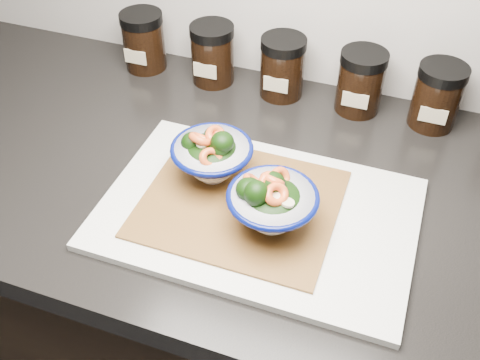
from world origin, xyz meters
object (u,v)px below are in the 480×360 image
(spice_jar_b, at_px, (213,54))
(spice_jar_e, at_px, (437,96))
(cutting_board, at_px, (258,213))
(spice_jar_d, at_px, (361,82))
(bowl_right, at_px, (271,203))
(spice_jar_c, at_px, (282,67))
(bowl_left, at_px, (212,155))
(spice_jar_a, at_px, (144,41))

(spice_jar_b, height_order, spice_jar_e, same)
(cutting_board, distance_m, spice_jar_d, 0.33)
(cutting_board, height_order, spice_jar_d, spice_jar_d)
(bowl_right, relative_size, spice_jar_c, 1.12)
(bowl_left, bearing_deg, spice_jar_b, 111.69)
(spice_jar_d, bearing_deg, bowl_right, -99.63)
(spice_jar_b, distance_m, spice_jar_c, 0.14)
(spice_jar_b, relative_size, spice_jar_c, 1.00)
(bowl_left, height_order, spice_jar_a, spice_jar_a)
(spice_jar_a, bearing_deg, spice_jar_c, 0.00)
(bowl_right, bearing_deg, spice_jar_c, 104.14)
(bowl_left, xyz_separation_m, spice_jar_b, (-0.11, 0.27, 0.00))
(bowl_right, distance_m, spice_jar_b, 0.40)
(spice_jar_c, height_order, spice_jar_d, same)
(spice_jar_b, bearing_deg, bowl_right, -56.78)
(bowl_right, bearing_deg, spice_jar_a, 137.19)
(cutting_board, height_order, spice_jar_a, spice_jar_a)
(cutting_board, bearing_deg, spice_jar_d, 75.32)
(cutting_board, relative_size, spice_jar_c, 3.98)
(spice_jar_a, bearing_deg, bowl_right, -42.81)
(spice_jar_e, bearing_deg, spice_jar_a, 180.00)
(cutting_board, xyz_separation_m, spice_jar_b, (-0.20, 0.32, 0.05))
(bowl_left, relative_size, bowl_right, 0.98)
(cutting_board, height_order, spice_jar_e, spice_jar_e)
(spice_jar_a, bearing_deg, bowl_left, -47.16)
(bowl_right, bearing_deg, cutting_board, 139.70)
(bowl_right, relative_size, spice_jar_a, 1.12)
(bowl_left, distance_m, spice_jar_b, 0.29)
(bowl_left, height_order, spice_jar_d, spice_jar_d)
(cutting_board, bearing_deg, bowl_left, 152.77)
(spice_jar_b, height_order, spice_jar_d, same)
(spice_jar_a, height_order, spice_jar_c, same)
(bowl_left, xyz_separation_m, spice_jar_e, (0.30, 0.27, 0.00))
(spice_jar_a, relative_size, spice_jar_c, 1.00)
(spice_jar_e, bearing_deg, spice_jar_c, 180.00)
(spice_jar_a, xyz_separation_m, spice_jar_e, (0.55, 0.00, 0.00))
(bowl_right, relative_size, spice_jar_e, 1.12)
(bowl_right, xyz_separation_m, spice_jar_c, (-0.08, 0.34, 0.00))
(spice_jar_d, relative_size, spice_jar_e, 1.00)
(spice_jar_a, xyz_separation_m, spice_jar_b, (0.14, 0.00, 0.00))
(bowl_left, bearing_deg, spice_jar_d, 57.78)
(bowl_left, height_order, spice_jar_e, spice_jar_e)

